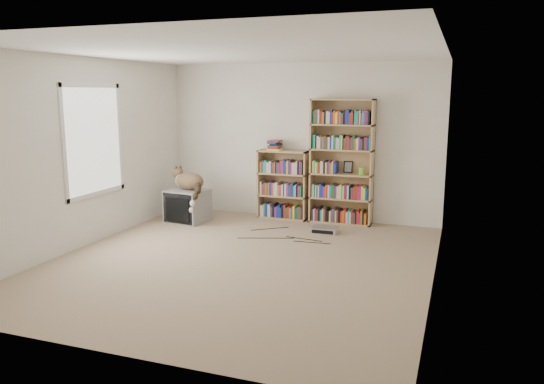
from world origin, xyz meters
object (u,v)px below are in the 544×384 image
(cat, at_px, (190,184))
(dvd_player, at_px, (325,230))
(bookcase_short, at_px, (283,187))
(bookcase_tall, at_px, (342,165))
(crt_tv, at_px, (188,206))

(cat, relative_size, dvd_player, 1.92)
(cat, distance_m, bookcase_short, 1.51)
(cat, height_order, bookcase_tall, bookcase_tall)
(bookcase_tall, distance_m, dvd_player, 1.12)
(bookcase_short, bearing_deg, bookcase_tall, 0.06)
(crt_tv, distance_m, bookcase_tall, 2.53)
(cat, distance_m, dvd_player, 2.25)
(crt_tv, height_order, cat, cat)
(crt_tv, relative_size, bookcase_short, 0.59)
(crt_tv, xyz_separation_m, cat, (0.06, -0.02, 0.36))
(crt_tv, bearing_deg, dvd_player, 8.74)
(crt_tv, height_order, bookcase_short, bookcase_short)
(dvd_player, bearing_deg, cat, -178.88)
(cat, bearing_deg, dvd_player, 16.51)
(cat, xyz_separation_m, bookcase_tall, (2.26, 0.78, 0.30))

